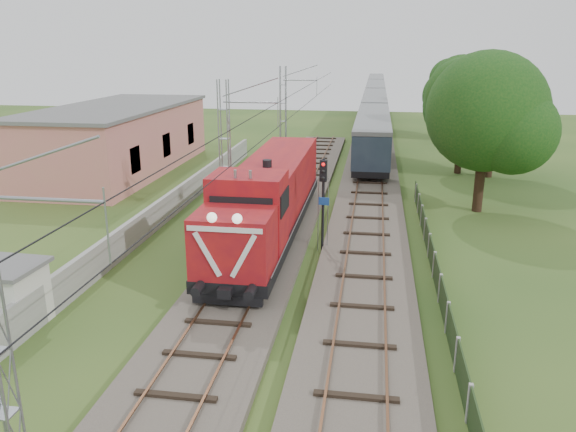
% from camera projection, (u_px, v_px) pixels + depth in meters
% --- Properties ---
extents(ground, '(140.00, 140.00, 0.00)m').
position_uv_depth(ground, '(223.00, 323.00, 20.55)').
color(ground, '#294A1B').
rests_on(ground, ground).
extents(track_main, '(4.20, 70.00, 0.45)m').
position_uv_depth(track_main, '(261.00, 252.00, 27.11)').
color(track_main, '#6B6054').
rests_on(track_main, ground).
extents(track_side, '(4.20, 80.00, 0.45)m').
position_uv_depth(track_side, '(369.00, 190.00, 38.66)').
color(track_side, '#6B6054').
rests_on(track_side, ground).
extents(catenary, '(3.31, 70.00, 8.00)m').
position_uv_depth(catenary, '(226.00, 152.00, 31.14)').
color(catenary, gray).
rests_on(catenary, ground).
extents(boundary_wall, '(0.25, 40.00, 1.50)m').
position_uv_depth(boundary_wall, '(168.00, 207.00, 32.62)').
color(boundary_wall, '#9E9E99').
rests_on(boundary_wall, ground).
extents(station_building, '(8.40, 20.40, 5.22)m').
position_uv_depth(station_building, '(118.00, 138.00, 44.66)').
color(station_building, tan).
rests_on(station_building, ground).
extents(fence, '(0.12, 32.00, 1.20)m').
position_uv_depth(fence, '(440.00, 288.00, 22.04)').
color(fence, black).
rests_on(fence, ground).
extents(locomotive, '(3.11, 17.77, 4.51)m').
position_uv_depth(locomotive, '(269.00, 197.00, 28.67)').
color(locomotive, black).
rests_on(locomotive, ground).
extents(coach_rake, '(2.86, 85.18, 3.30)m').
position_uv_depth(coach_rake, '(375.00, 99.00, 79.72)').
color(coach_rake, black).
rests_on(coach_rake, ground).
extents(signal_post, '(0.51, 0.40, 4.66)m').
position_uv_depth(signal_post, '(323.00, 189.00, 26.64)').
color(signal_post, black).
rests_on(signal_post, ground).
extents(relay_hut, '(2.40, 2.40, 2.38)m').
position_uv_depth(relay_hut, '(10.00, 296.00, 19.95)').
color(relay_hut, silver).
rests_on(relay_hut, ground).
extents(tree_a, '(7.36, 7.01, 9.55)m').
position_uv_depth(tree_a, '(488.00, 113.00, 32.64)').
color(tree_a, '#342115').
rests_on(tree_a, ground).
extents(tree_b, '(7.04, 6.70, 9.13)m').
position_uv_depth(tree_b, '(497.00, 102.00, 41.60)').
color(tree_b, '#342115').
rests_on(tree_b, ground).
extents(tree_c, '(6.44, 6.13, 8.34)m').
position_uv_depth(tree_c, '(464.00, 107.00, 43.03)').
color(tree_c, '#342115').
rests_on(tree_c, ground).
extents(tree_d, '(6.84, 6.52, 8.87)m').
position_uv_depth(tree_d, '(462.00, 87.00, 58.33)').
color(tree_d, '#342115').
rests_on(tree_d, ground).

